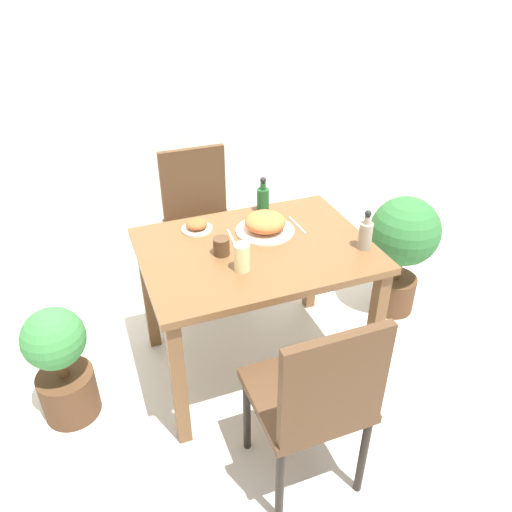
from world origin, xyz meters
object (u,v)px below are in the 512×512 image
Objects in this scene: drink_cup at (222,247)px; juice_glass at (242,257)px; food_plate at (265,224)px; condiment_bottle at (365,234)px; chair_near at (316,397)px; potted_plant_left at (61,363)px; sauce_bottle at (263,199)px; side_plate at (197,226)px; chair_far at (200,216)px; potted_plant_right at (403,243)px.

drink_cup is 0.16m from juice_glass.
juice_glass is (-0.22, -0.27, 0.02)m from food_plate.
chair_near is at bearing -132.56° from condiment_bottle.
drink_cup is at bearing -0.16° from potted_plant_left.
juice_glass is 0.56m from sauce_bottle.
side_plate is at bearing 156.39° from food_plate.
food_plate is at bearing -99.47° from chair_near.
sauce_bottle is 0.59m from condiment_bottle.
sauce_bottle is at bearing 16.16° from potted_plant_left.
food_plate is at bearing -23.61° from side_plate.
side_plate is (-0.15, -0.52, 0.23)m from chair_far.
potted_plant_left is at bearing 169.47° from juice_glass.
condiment_bottle reaches higher than potted_plant_left.
drink_cup is at bearing -79.62° from side_plate.
condiment_bottle is 0.68m from potted_plant_right.
chair_near reaches higher than potted_plant_left.
condiment_bottle reaches higher than side_plate.
potted_plant_right is at bearing 14.97° from juice_glass.
juice_glass is at bearing -83.10° from chair_near.
chair_near is at bearing -138.74° from potted_plant_right.
drink_cup is at bearing 163.99° from condiment_bottle.
food_plate is (0.15, 0.87, 0.25)m from chair_near.
potted_plant_left is (-0.90, 0.75, -0.20)m from chair_near.
drink_cup is 0.42× the size of sauce_bottle.
food_plate is 2.26× the size of juice_glass.
chair_near is 0.92m from food_plate.
chair_near is 1.05m from side_plate.
sauce_bottle reaches higher than potted_plant_left.
drink_cup reaches higher than potted_plant_left.
drink_cup is 0.66m from condiment_bottle.
chair_near is 3.16× the size of food_plate.
chair_far is 11.13× the size of drink_cup.
potted_plant_left is (-0.79, 0.00, -0.45)m from drink_cup.
potted_plant_left is at bearing -163.84° from sauce_bottle.
chair_far is at bearing 103.96° from food_plate.
juice_glass is 0.65× the size of condiment_bottle.
food_plate is at bearing 24.86° from drink_cup.
condiment_bottle is at bearing -7.41° from potted_plant_left.
drink_cup reaches higher than side_plate.
potted_plant_right is at bearing -5.79° from side_plate.
juice_glass is 0.97m from potted_plant_left.
sauce_bottle is 1.26m from potted_plant_left.
drink_cup is at bearing -173.05° from potted_plant_right.
condiment_bottle is at bearing -59.02° from sauce_bottle.
juice_glass is 0.21× the size of potted_plant_left.
chair_near is 6.00× the size of side_plate.
condiment_bottle is (0.52, 0.57, 0.28)m from chair_near.
drink_cup is 0.11× the size of potted_plant_right.
juice_glass is (0.09, -0.41, 0.04)m from side_plate.
potted_plant_left is at bearing 172.59° from condiment_bottle.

